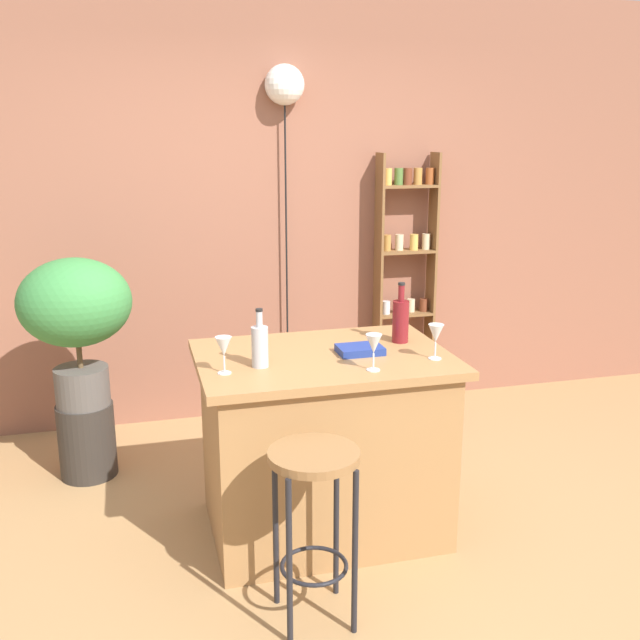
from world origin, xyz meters
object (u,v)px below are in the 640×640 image
(wine_glass_right, at_px, (436,334))
(pendant_globe_light, at_px, (285,88))
(wine_glass_center, at_px, (374,345))
(plant_stool, at_px, (87,440))
(bottle_sauce_amber, at_px, (260,345))
(wine_glass_left, at_px, (224,348))
(cookbook, at_px, (360,350))
(bar_stool, at_px, (314,495))
(potted_plant, at_px, (76,312))
(bottle_wine_red, at_px, (401,320))
(spice_shelf, at_px, (405,278))

(wine_glass_right, height_order, pendant_globe_light, pendant_globe_light)
(wine_glass_center, relative_size, wine_glass_right, 1.00)
(plant_stool, relative_size, wine_glass_right, 2.62)
(bottle_sauce_amber, bearing_deg, pendant_globe_light, 73.69)
(wine_glass_left, distance_m, cookbook, 0.68)
(bar_stool, height_order, potted_plant, potted_plant)
(bottle_wine_red, height_order, cookbook, bottle_wine_red)
(bar_stool, relative_size, cookbook, 3.49)
(potted_plant, distance_m, wine_glass_center, 1.75)
(bottle_sauce_amber, relative_size, bottle_wine_red, 0.89)
(cookbook, xyz_separation_m, pendant_globe_light, (-0.01, 1.56, 1.26))
(plant_stool, relative_size, cookbook, 2.04)
(potted_plant, bearing_deg, wine_glass_left, -57.25)
(plant_stool, xyz_separation_m, cookbook, (1.33, -0.91, 0.71))
(potted_plant, bearing_deg, pendant_globe_light, 26.20)
(spice_shelf, height_order, bottle_sauce_amber, spice_shelf)
(pendant_globe_light, bearing_deg, cookbook, -89.56)
(potted_plant, relative_size, wine_glass_left, 5.08)
(bar_stool, relative_size, potted_plant, 0.88)
(pendant_globe_light, bearing_deg, wine_glass_center, -90.28)
(wine_glass_right, xyz_separation_m, pendant_globe_light, (-0.32, 1.73, 1.16))
(spice_shelf, height_order, bottle_wine_red, spice_shelf)
(potted_plant, height_order, cookbook, potted_plant)
(plant_stool, relative_size, pendant_globe_light, 0.18)
(bottle_sauce_amber, xyz_separation_m, cookbook, (0.49, 0.08, -0.08))
(wine_glass_left, xyz_separation_m, cookbook, (0.66, 0.13, -0.10))
(bar_stool, distance_m, potted_plant, 1.86)
(bottle_sauce_amber, bearing_deg, wine_glass_left, -162.86)
(wine_glass_center, bearing_deg, bottle_sauce_amber, 159.22)
(potted_plant, bearing_deg, cookbook, -34.57)
(bar_stool, relative_size, plant_stool, 1.71)
(wine_glass_center, distance_m, pendant_globe_light, 2.15)
(bottle_sauce_amber, xyz_separation_m, wine_glass_right, (0.80, -0.10, 0.02))
(wine_glass_center, relative_size, pendant_globe_light, 0.07)
(bottle_sauce_amber, distance_m, pendant_globe_light, 2.07)
(potted_plant, height_order, wine_glass_center, potted_plant)
(bottle_wine_red, bearing_deg, spice_shelf, 67.68)
(spice_shelf, height_order, wine_glass_left, spice_shelf)
(spice_shelf, relative_size, bottle_sauce_amber, 6.68)
(bottle_sauce_amber, distance_m, wine_glass_center, 0.50)
(wine_glass_left, bearing_deg, wine_glass_center, -11.28)
(plant_stool, height_order, cookbook, cookbook)
(spice_shelf, height_order, cookbook, spice_shelf)
(wine_glass_right, distance_m, pendant_globe_light, 2.11)
(spice_shelf, distance_m, plant_stool, 2.34)
(bar_stool, xyz_separation_m, cookbook, (0.39, 0.63, 0.37))
(bar_stool, bearing_deg, bottle_sauce_amber, 100.40)
(plant_stool, relative_size, bottle_wine_red, 1.43)
(plant_stool, xyz_separation_m, pendant_globe_light, (1.31, 0.65, 1.96))
(wine_glass_right, bearing_deg, potted_plant, 146.40)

